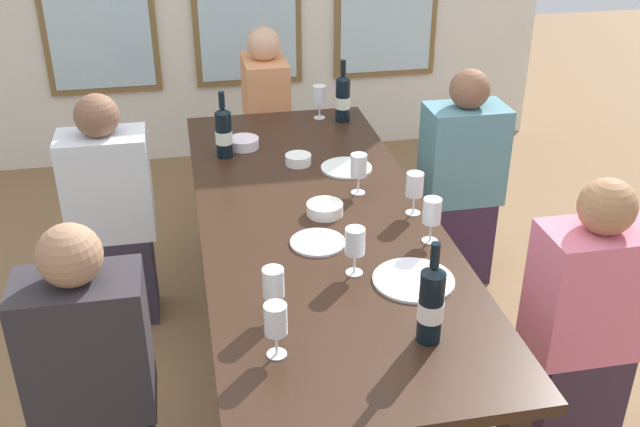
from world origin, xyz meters
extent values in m
plane|color=olive|center=(0.00, 0.00, 0.00)|extent=(12.00, 12.00, 0.00)
cube|color=#311E13|center=(0.00, 0.00, 0.72)|extent=(0.92, 2.37, 0.04)
cube|color=#311E13|center=(-0.36, 1.09, 0.35)|extent=(0.07, 0.07, 0.70)
cube|color=#311E13|center=(0.36, 1.09, 0.35)|extent=(0.07, 0.07, 0.70)
cylinder|color=white|center=(0.23, -0.53, 0.74)|extent=(0.28, 0.28, 0.01)
cylinder|color=white|center=(0.22, 0.40, 0.74)|extent=(0.23, 0.23, 0.01)
cylinder|color=white|center=(-0.04, -0.22, 0.74)|extent=(0.20, 0.20, 0.01)
cylinder|color=black|center=(-0.30, 0.65, 0.85)|extent=(0.07, 0.07, 0.21)
cone|color=black|center=(-0.30, 0.65, 0.97)|extent=(0.07, 0.07, 0.02)
cylinder|color=black|center=(-0.30, 0.65, 1.01)|extent=(0.03, 0.03, 0.08)
cylinder|color=white|center=(-0.30, 0.65, 0.84)|extent=(0.08, 0.08, 0.06)
cylinder|color=black|center=(0.18, -0.84, 0.86)|extent=(0.08, 0.07, 0.23)
cone|color=black|center=(0.18, -0.84, 0.99)|extent=(0.08, 0.07, 0.02)
cylinder|color=black|center=(0.18, -0.84, 1.03)|extent=(0.03, 0.03, 0.08)
cylinder|color=white|center=(0.18, -0.84, 0.85)|extent=(0.08, 0.08, 0.06)
cylinder|color=black|center=(0.33, 0.99, 0.85)|extent=(0.07, 0.08, 0.22)
cone|color=black|center=(0.33, 0.99, 0.97)|extent=(0.07, 0.08, 0.02)
cylinder|color=black|center=(0.33, 0.99, 1.02)|extent=(0.03, 0.03, 0.08)
cylinder|color=white|center=(0.33, 0.99, 0.84)|extent=(0.08, 0.08, 0.06)
cylinder|color=white|center=(0.04, 0.00, 0.76)|extent=(0.14, 0.14, 0.05)
cylinder|color=white|center=(0.01, 0.50, 0.76)|extent=(0.12, 0.12, 0.05)
cylinder|color=white|center=(-0.21, 0.74, 0.76)|extent=(0.15, 0.15, 0.05)
cylinder|color=white|center=(-0.28, -0.83, 0.74)|extent=(0.06, 0.06, 0.00)
cylinder|color=white|center=(-0.28, -0.83, 0.78)|extent=(0.01, 0.01, 0.07)
cylinder|color=white|center=(-0.28, -0.83, 0.87)|extent=(0.07, 0.07, 0.09)
cylinder|color=white|center=(0.21, 0.16, 0.74)|extent=(0.06, 0.06, 0.00)
cylinder|color=white|center=(0.21, 0.16, 0.78)|extent=(0.01, 0.01, 0.07)
cylinder|color=white|center=(0.21, 0.16, 0.87)|extent=(0.07, 0.07, 0.09)
cylinder|color=white|center=(-0.26, -0.64, 0.74)|extent=(0.06, 0.06, 0.00)
cylinder|color=white|center=(-0.26, -0.64, 0.78)|extent=(0.01, 0.01, 0.07)
cylinder|color=white|center=(-0.26, -0.64, 0.87)|extent=(0.07, 0.07, 0.09)
cylinder|color=white|center=(0.37, -0.28, 0.74)|extent=(0.06, 0.06, 0.00)
cylinder|color=white|center=(0.37, -0.28, 0.78)|extent=(0.01, 0.01, 0.07)
cylinder|color=white|center=(0.37, -0.28, 0.87)|extent=(0.07, 0.07, 0.09)
cylinder|color=maroon|center=(0.37, -0.28, 0.84)|extent=(0.06, 0.06, 0.03)
cylinder|color=white|center=(0.22, 1.06, 0.74)|extent=(0.06, 0.06, 0.00)
cylinder|color=white|center=(0.22, 1.06, 0.78)|extent=(0.01, 0.01, 0.07)
cylinder|color=white|center=(0.22, 1.06, 0.87)|extent=(0.07, 0.07, 0.09)
cylinder|color=white|center=(0.05, -0.44, 0.74)|extent=(0.06, 0.06, 0.00)
cylinder|color=white|center=(0.05, -0.44, 0.78)|extent=(0.01, 0.01, 0.07)
cylinder|color=white|center=(0.05, -0.44, 0.87)|extent=(0.07, 0.07, 0.09)
cylinder|color=beige|center=(0.05, -0.44, 0.84)|extent=(0.06, 0.06, 0.04)
cylinder|color=white|center=(0.38, -0.06, 0.74)|extent=(0.06, 0.06, 0.00)
cylinder|color=white|center=(0.38, -0.06, 0.78)|extent=(0.01, 0.01, 0.07)
cylinder|color=white|center=(0.38, -0.06, 0.87)|extent=(0.07, 0.07, 0.09)
cube|color=#2F2A3A|center=(-0.84, 0.54, 0.23)|extent=(0.32, 0.24, 0.45)
cube|color=silver|center=(-0.84, 0.54, 0.69)|extent=(0.38, 0.24, 0.48)
sphere|color=brown|center=(-0.84, 0.54, 1.02)|extent=(0.19, 0.19, 0.19)
cube|color=#37243C|center=(0.84, 0.57, 0.23)|extent=(0.32, 0.24, 0.45)
cube|color=teal|center=(0.84, 0.57, 0.69)|extent=(0.38, 0.24, 0.48)
sphere|color=brown|center=(0.84, 0.57, 1.02)|extent=(0.19, 0.19, 0.19)
cube|color=#2D292E|center=(-0.84, -0.61, 0.69)|extent=(0.38, 0.24, 0.48)
sphere|color=#9E7154|center=(-0.84, -0.61, 1.02)|extent=(0.19, 0.19, 0.19)
cube|color=#3A2736|center=(0.84, -0.63, 0.23)|extent=(0.32, 0.24, 0.45)
cube|color=pink|center=(0.84, -0.63, 0.69)|extent=(0.38, 0.24, 0.48)
sphere|color=#A2714B|center=(0.84, -0.63, 1.02)|extent=(0.19, 0.19, 0.19)
cube|color=#352732|center=(0.00, 1.54, 0.23)|extent=(0.24, 0.32, 0.45)
cube|color=#DF905D|center=(0.00, 1.54, 0.69)|extent=(0.24, 0.38, 0.48)
sphere|color=tan|center=(0.00, 1.54, 1.02)|extent=(0.19, 0.19, 0.19)
camera|label=1|loc=(-0.49, -2.54, 2.12)|focal=41.83mm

